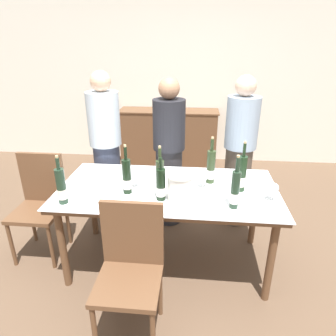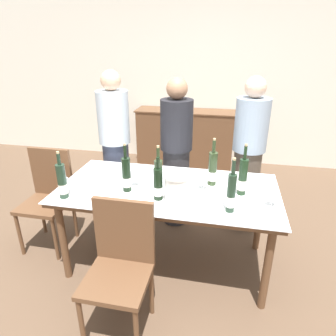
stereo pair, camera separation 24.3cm
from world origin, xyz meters
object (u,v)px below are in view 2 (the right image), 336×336
object	(u,v)px
wine_bottle_0	(126,175)
chair_left_end	(48,192)
chair_near_front	(121,260)
person_host	(116,148)
wine_glass_1	(135,175)
wine_glass_0	(204,178)
person_guest_left	(176,155)
wine_glass_3	(273,194)
sideboard_cabinet	(185,137)
person_guest_right	(248,157)
wine_bottle_1	(213,169)
wine_bottle_3	(62,182)
wine_bottle_4	(243,178)
wine_bottle_2	(158,178)
ice_bucket	(177,188)
wine_bottle_6	(231,194)
wine_bottle_5	(158,185)
wine_glass_2	(65,182)
dining_table	(168,195)

from	to	relation	value
wine_bottle_0	chair_left_end	bearing A→B (deg)	166.99
chair_near_front	person_host	size ratio (longest dim) A/B	0.58
wine_bottle_0	wine_glass_1	bearing A→B (deg)	68.78
wine_glass_0	person_guest_left	bearing A→B (deg)	117.23
wine_glass_3	sideboard_cabinet	bearing A→B (deg)	111.82
sideboard_cabinet	person_guest_right	world-z (taller)	person_guest_right
wine_bottle_1	person_host	size ratio (longest dim) A/B	0.25
sideboard_cabinet	wine_bottle_3	size ratio (longest dim) A/B	4.13
wine_bottle_4	wine_glass_0	bearing A→B (deg)	177.63
wine_bottle_3	person_guest_left	size ratio (longest dim) A/B	0.24
wine_bottle_2	wine_bottle_4	xyz separation A→B (m)	(0.65, 0.14, 0.00)
ice_bucket	wine_bottle_1	distance (m)	0.43
wine_bottle_4	wine_glass_3	xyz separation A→B (m)	(0.22, -0.15, -0.04)
wine_bottle_3	wine_bottle_6	bearing A→B (deg)	2.38
wine_bottle_1	wine_bottle_5	size ratio (longest dim) A/B	1.19
wine_glass_0	wine_glass_2	bearing A→B (deg)	-165.71
dining_table	wine_glass_0	size ratio (longest dim) A/B	11.99
dining_table	person_host	distance (m)	1.02
chair_near_front	person_host	bearing A→B (deg)	111.50
wine_bottle_3	chair_left_end	xyz separation A→B (m)	(-0.44, 0.42, -0.35)
sideboard_cabinet	wine_bottle_5	world-z (taller)	wine_bottle_5
sideboard_cabinet	person_guest_right	xyz separation A→B (m)	(0.90, -1.69, 0.36)
wine_glass_0	wine_bottle_3	bearing A→B (deg)	-161.54
wine_glass_1	person_host	bearing A→B (deg)	121.85
wine_bottle_5	wine_bottle_6	bearing A→B (deg)	-7.47
ice_bucket	wine_bottle_4	distance (m)	0.54
sideboard_cabinet	dining_table	size ratio (longest dim) A/B	0.87
wine_glass_1	wine_bottle_6	bearing A→B (deg)	-17.60
wine_bottle_3	person_guest_right	size ratio (longest dim) A/B	0.24
wine_bottle_4	wine_bottle_5	bearing A→B (deg)	-161.16
wine_glass_0	chair_near_front	world-z (taller)	chair_near_front
person_guest_left	wine_glass_3	bearing A→B (deg)	-44.13
wine_bottle_3	wine_glass_1	world-z (taller)	wine_bottle_3
person_guest_left	chair_left_end	bearing A→B (deg)	-151.67
wine_bottle_2	wine_glass_1	world-z (taller)	wine_bottle_2
wine_bottle_1	wine_glass_3	distance (m)	0.54
wine_bottle_2	wine_bottle_6	world-z (taller)	wine_bottle_6
sideboard_cabinet	wine_bottle_2	xyz separation A→B (m)	(0.18, -2.59, 0.46)
wine_bottle_0	wine_bottle_5	distance (m)	0.30
dining_table	chair_near_front	distance (m)	0.73
wine_bottle_6	wine_glass_0	xyz separation A→B (m)	(-0.22, 0.30, -0.04)
chair_near_front	wine_bottle_2	bearing A→B (deg)	76.75
wine_bottle_0	wine_glass_0	size ratio (longest dim) A/B	2.68
wine_bottle_5	wine_glass_1	xyz separation A→B (m)	(-0.25, 0.18, -0.02)
wine_bottle_0	wine_glass_1	size ratio (longest dim) A/B	2.75
sideboard_cabinet	wine_bottle_6	bearing A→B (deg)	-74.89
wine_bottle_5	person_guest_left	distance (m)	0.91
wine_bottle_4	wine_bottle_5	world-z (taller)	wine_bottle_4
chair_left_end	person_guest_left	size ratio (longest dim) A/B	0.61
ice_bucket	person_host	bearing A→B (deg)	132.73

